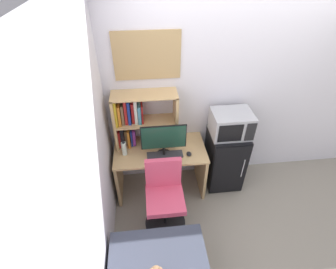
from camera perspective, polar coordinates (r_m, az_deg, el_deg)
wall_back at (r=3.47m, az=21.02°, el=9.18°), size 6.40×0.04×2.60m
wall_left at (r=1.94m, az=-18.97°, el=-17.15°), size 0.04×4.40×2.60m
desk at (r=3.34m, az=-1.77°, el=-6.25°), size 1.15×0.60×0.73m
hutch_bookshelf at (r=3.09m, az=-7.36°, el=3.67°), size 0.77×0.29×0.71m
monitor at (r=2.94m, az=-0.97°, el=-1.08°), size 0.53×0.20×0.44m
keyboard at (r=3.09m, az=-0.71°, el=-4.61°), size 0.44×0.12×0.02m
computer_mouse at (r=3.11m, az=4.75°, el=-4.37°), size 0.06×0.08×0.03m
water_bottle at (r=3.10m, az=-9.87°, el=-3.11°), size 0.06×0.06×0.20m
mini_fridge at (r=3.58m, az=12.66°, el=-5.33°), size 0.47×0.50×0.86m
microwave at (r=3.21m, az=14.06°, el=2.36°), size 0.49×0.39×0.31m
desk_chair at (r=3.06m, az=-0.77°, el=-14.43°), size 0.50×0.50×0.92m
wall_corkboard at (r=2.86m, az=-4.76°, el=17.25°), size 0.73×0.02×0.53m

